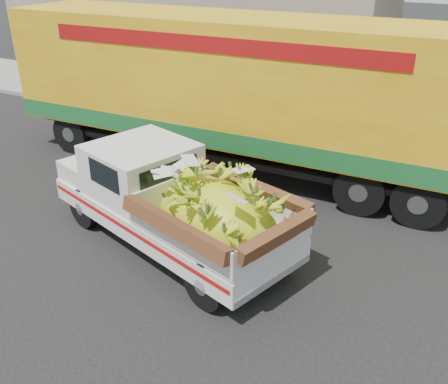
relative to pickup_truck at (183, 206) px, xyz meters
The scene contains 6 objects.
ground 1.09m from the pickup_truck, 153.58° to the left, with size 100.00×100.00×0.00m, color black.
curb 6.51m from the pickup_truck, 93.81° to the left, with size 60.00×0.25×0.15m, color gray.
sidewalk 8.59m from the pickup_truck, 92.87° to the left, with size 60.00×4.00×0.14m, color gray.
building_left 16.78m from the pickup_truck, 120.28° to the left, with size 18.00×6.00×5.00m, color gray.
pickup_truck is the anchor object (origin of this frame).
semi_trailer 4.25m from the pickup_truck, 103.61° to the left, with size 12.01×2.71×3.80m.
Camera 1 is at (4.84, -6.98, 5.25)m, focal length 40.00 mm.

